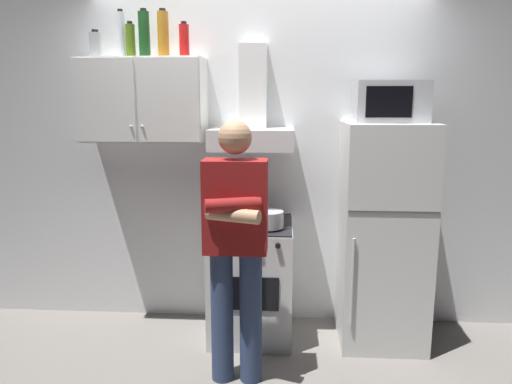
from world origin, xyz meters
The scene contains 15 objects.
ground_plane centered at (0.00, 0.00, 0.00)m, with size 7.00×7.00×0.00m, color slate.
back_wall_tiled centered at (0.00, 0.60, 1.35)m, with size 4.80×0.10×2.70m, color white.
upper_cabinet centered at (-0.85, 0.37, 1.75)m, with size 0.90×0.37×0.60m.
stove_oven centered at (-0.05, 0.25, 0.43)m, with size 0.60×0.62×0.87m.
range_hood centered at (-0.05, 0.38, 1.60)m, with size 0.60×0.44×0.75m.
refrigerator centered at (0.90, 0.25, 0.80)m, with size 0.60×0.62×1.60m.
microwave centered at (0.90, 0.27, 1.74)m, with size 0.48×0.37×0.28m.
person_standing centered at (-0.10, -0.36, 0.90)m, with size 0.38×0.33×1.64m.
cooking_pot centered at (0.08, 0.13, 0.93)m, with size 0.31×0.21×0.12m.
bottle_wine_green centered at (-0.82, 0.36, 2.21)m, with size 0.08×0.08×0.33m.
bottle_soda_red centered at (-0.53, 0.37, 2.17)m, with size 0.07×0.07×0.24m.
bottle_liquor_amber centered at (-0.68, 0.35, 2.21)m, with size 0.08×0.08×0.33m.
bottle_vodka_clear centered at (-1.00, 0.41, 2.21)m, with size 0.07×0.07×0.34m.
bottle_canister_steel centered at (-1.17, 0.36, 2.14)m, with size 0.08×0.08×0.19m.
bottle_olive_oil centered at (-0.92, 0.37, 2.17)m, with size 0.07×0.07×0.25m.
Camera 1 is at (0.20, -3.12, 1.76)m, focal length 33.60 mm.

